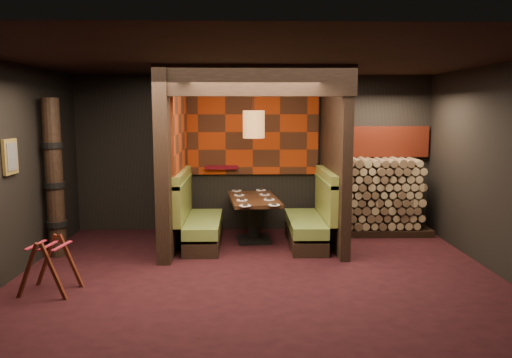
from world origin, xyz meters
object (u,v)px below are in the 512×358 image
(booth_bench_right, at_px, (312,221))
(firewood_stack, at_px, (382,196))
(dining_table, at_px, (254,211))
(totem_column, at_px, (54,179))
(booth_bench_left, at_px, (197,221))
(luggage_rack, at_px, (50,264))
(pendant_lamp, at_px, (254,124))

(booth_bench_right, xyz_separation_m, firewood_stack, (1.35, 0.70, 0.28))
(dining_table, xyz_separation_m, firewood_stack, (2.31, 0.48, 0.16))
(totem_column, relative_size, firewood_stack, 1.39)
(booth_bench_left, distance_m, luggage_rack, 2.65)
(booth_bench_left, xyz_separation_m, dining_table, (0.94, 0.22, 0.12))
(luggage_rack, bearing_deg, booth_bench_left, 52.80)
(booth_bench_left, bearing_deg, dining_table, 13.28)
(luggage_rack, bearing_deg, totem_column, 107.19)
(firewood_stack, bearing_deg, booth_bench_right, -152.65)
(totem_column, bearing_deg, booth_bench_right, 7.86)
(booth_bench_right, bearing_deg, dining_table, 166.95)
(dining_table, relative_size, totem_column, 0.63)
(luggage_rack, relative_size, totem_column, 0.30)
(booth_bench_left, xyz_separation_m, booth_bench_right, (1.89, 0.00, 0.00))
(booth_bench_right, distance_m, dining_table, 0.99)
(booth_bench_right, relative_size, dining_table, 1.07)
(pendant_lamp, bearing_deg, dining_table, 90.00)
(totem_column, bearing_deg, pendant_lamp, 13.41)
(totem_column, bearing_deg, luggage_rack, -72.81)
(booth_bench_right, height_order, luggage_rack, booth_bench_right)
(pendant_lamp, bearing_deg, totem_column, -166.59)
(dining_table, distance_m, luggage_rack, 3.46)
(pendant_lamp, distance_m, luggage_rack, 3.79)
(booth_bench_left, height_order, dining_table, booth_bench_left)
(booth_bench_left, distance_m, firewood_stack, 3.33)
(dining_table, height_order, luggage_rack, dining_table)
(dining_table, height_order, pendant_lamp, pendant_lamp)
(booth_bench_right, relative_size, luggage_rack, 2.21)
(totem_column, height_order, firewood_stack, totem_column)
(booth_bench_right, distance_m, pendant_lamp, 1.86)
(booth_bench_left, distance_m, pendant_lamp, 1.85)
(luggage_rack, height_order, firewood_stack, firewood_stack)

